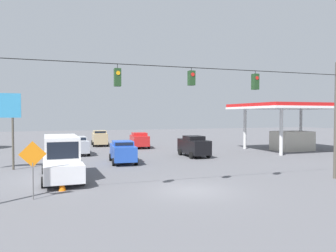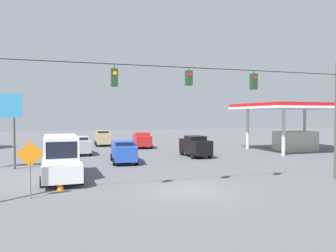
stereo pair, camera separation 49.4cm
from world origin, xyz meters
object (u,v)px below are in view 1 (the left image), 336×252
at_px(traffic_cone_third, 61,170).
at_px(gas_station, 292,116).
at_px(sedan_black_oncoming_far, 194,146).
at_px(sedan_red_oncoming_deep, 139,140).
at_px(box_truck_white_parked_shoulder, 61,157).
at_px(sedan_blue_withflow_mid, 123,151).
at_px(overhead_signal_span, 192,106).
at_px(traffic_cone_second, 61,176).
at_px(sedan_tan_withflow_deep, 100,138).
at_px(sedan_silver_withflow_far, 78,145).
at_px(traffic_cone_nearest, 62,184).
at_px(traffic_cone_fourth, 58,165).
at_px(work_zone_sign, 33,159).

relative_size(traffic_cone_third, gas_station, 0.06).
xyz_separation_m(sedan_black_oncoming_far, sedan_red_oncoming_deep, (3.03, -9.81, -0.07)).
height_order(box_truck_white_parked_shoulder, sedan_blue_withflow_mid, box_truck_white_parked_shoulder).
xyz_separation_m(overhead_signal_span, traffic_cone_second, (6.71, -4.51, -4.20)).
height_order(sedan_tan_withflow_deep, sedan_blue_withflow_mid, sedan_tan_withflow_deep).
bearing_deg(sedan_silver_withflow_far, traffic_cone_nearest, 83.67).
xyz_separation_m(sedan_silver_withflow_far, traffic_cone_fourth, (1.93, 8.91, -0.61)).
bearing_deg(traffic_cone_fourth, sedan_red_oncoming_deep, -125.45).
bearing_deg(traffic_cone_fourth, gas_station, -169.05).
xyz_separation_m(overhead_signal_span, gas_station, (-18.54, -14.31, -0.67)).
distance_m(traffic_cone_third, work_zone_sign, 6.59).
relative_size(gas_station, work_zone_sign, 4.16).
relative_size(traffic_cone_nearest, traffic_cone_fourth, 1.00).
bearing_deg(sedan_silver_withflow_far, box_truck_white_parked_shoulder, 82.02).
bearing_deg(traffic_cone_fourth, sedan_blue_withflow_mid, -161.17).
height_order(sedan_tan_withflow_deep, traffic_cone_nearest, sedan_tan_withflow_deep).
relative_size(sedan_red_oncoming_deep, sedan_silver_withflow_far, 0.88).
relative_size(sedan_tan_withflow_deep, traffic_cone_fourth, 6.13).
distance_m(traffic_cone_third, gas_station, 26.51).
xyz_separation_m(overhead_signal_span, sedan_red_oncoming_deep, (-2.76, -22.84, -3.58)).
distance_m(overhead_signal_span, work_zone_sign, 8.46).
distance_m(traffic_cone_fourth, work_zone_sign, 8.97).
bearing_deg(traffic_cone_third, sedan_blue_withflow_mid, -140.01).
bearing_deg(sedan_blue_withflow_mid, sedan_tan_withflow_deep, -90.24).
xyz_separation_m(sedan_red_oncoming_deep, gas_station, (-15.77, 8.53, 2.91)).
height_order(sedan_silver_withflow_far, traffic_cone_fourth, sedan_silver_withflow_far).
distance_m(sedan_silver_withflow_far, gas_station, 23.93).
bearing_deg(sedan_black_oncoming_far, sedan_tan_withflow_deep, -62.90).
distance_m(sedan_tan_withflow_deep, traffic_cone_nearest, 25.66).
distance_m(sedan_tan_withflow_deep, work_zone_sign, 27.43).
relative_size(sedan_tan_withflow_deep, sedan_blue_withflow_mid, 0.95).
bearing_deg(traffic_cone_third, sedan_black_oncoming_far, -153.88).
height_order(sedan_blue_withflow_mid, traffic_cone_fourth, sedan_blue_withflow_mid).
bearing_deg(traffic_cone_third, sedan_silver_withflow_far, -99.00).
bearing_deg(box_truck_white_parked_shoulder, gas_station, -161.15).
distance_m(sedan_tan_withflow_deep, sedan_silver_withflow_far, 9.59).
bearing_deg(sedan_black_oncoming_far, work_zone_sign, 41.81).
distance_m(overhead_signal_span, sedan_silver_withflow_far, 19.28).
bearing_deg(sedan_black_oncoming_far, traffic_cone_third, 26.12).
bearing_deg(traffic_cone_fourth, overhead_signal_span, 125.90).
relative_size(traffic_cone_third, traffic_cone_fourth, 1.00).
bearing_deg(overhead_signal_span, traffic_cone_fourth, -54.10).
bearing_deg(sedan_red_oncoming_deep, traffic_cone_third, 59.35).
relative_size(sedan_black_oncoming_far, traffic_cone_fourth, 5.97).
height_order(sedan_silver_withflow_far, gas_station, gas_station).
xyz_separation_m(box_truck_white_parked_shoulder, work_zone_sign, (1.39, 5.04, 0.63)).
bearing_deg(traffic_cone_third, work_zone_sign, 77.82).
height_order(sedan_black_oncoming_far, traffic_cone_second, sedan_black_oncoming_far).
bearing_deg(sedan_black_oncoming_far, sedan_silver_withflow_far, -26.38).
bearing_deg(sedan_silver_withflow_far, sedan_blue_withflow_mid, 114.77).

